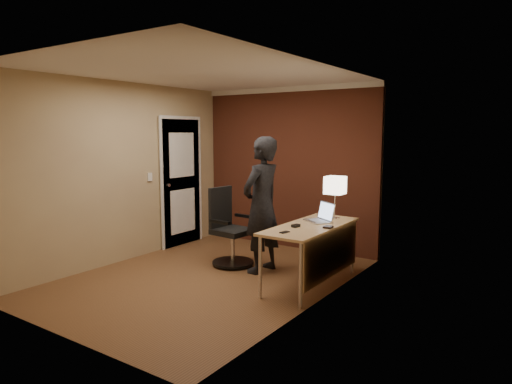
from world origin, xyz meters
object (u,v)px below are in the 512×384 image
wallet (328,227)px  person (262,205)px  desk (316,237)px  desk_lamp (335,186)px  mouse (296,226)px  laptop (322,216)px  phone (285,232)px  office_chair (229,232)px

wallet → person: size_ratio=0.06×
desk → desk_lamp: desk_lamp is taller
person → mouse: bearing=68.1°
laptop → phone: laptop is taller
desk_lamp → person: 0.97m
mouse → wallet: bearing=35.9°
phone → desk: bearing=83.7°
desk_lamp → laptop: size_ratio=1.28×
desk → person: person is taller
phone → office_chair: size_ratio=0.11×
desk → wallet: size_ratio=13.64×
desk_lamp → wallet: (0.17, -0.55, -0.41)m
mouse → phone: bearing=-73.1°
desk_lamp → person: (-0.85, -0.37, -0.27)m
laptop → mouse: size_ratio=4.18×
laptop → mouse: (-0.10, -0.47, -0.05)m
desk_lamp → desk: bearing=-89.2°
wallet → desk: bearing=168.0°
desk_lamp → mouse: desk_lamp is taller
desk_lamp → wallet: desk_lamp is taller
wallet → person: (-1.02, 0.18, 0.14)m
desk → mouse: size_ratio=15.00×
person → desk: bearing=84.8°
mouse → person: person is taller
desk_lamp → mouse: 0.83m
laptop → mouse: 0.48m
wallet → office_chair: 1.59m
desk → mouse: 0.29m
desk → desk_lamp: bearing=90.8°
desk_lamp → office_chair: 1.59m
wallet → mouse: bearing=-153.8°
laptop → phone: bearing=-94.2°
desk_lamp → office_chair: size_ratio=0.51×
desk_lamp → laptop: 0.43m
phone → wallet: bearing=65.9°
desk_lamp → office_chair: (-1.38, -0.37, -0.69)m
wallet → person: bearing=170.1°
person → phone: bearing=52.3°
laptop → desk: bearing=-77.0°
desk → phone: phone is taller
laptop → wallet: laptop is taller
desk_lamp → wallet: bearing=-72.4°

